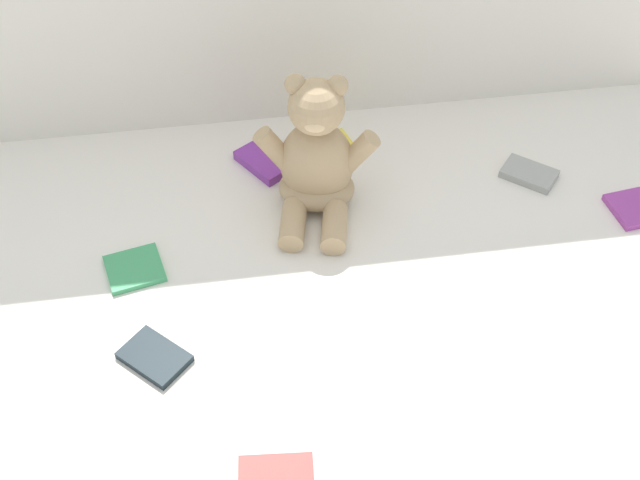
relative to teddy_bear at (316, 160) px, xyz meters
The scene contains 8 objects.
ground_plane 0.15m from the teddy_bear, 108.70° to the right, with size 3.20×3.20×0.00m, color silver.
teddy_bear is the anchor object (origin of this frame).
book_case_0 0.38m from the teddy_bear, 159.52° to the right, with size 0.09×0.10×0.01m, color #3C9B60.
book_case_1 0.61m from the teddy_bear, 10.91° to the right, with size 0.08×0.09×0.01m, color #993A96.
book_case_2 0.18m from the teddy_bear, 126.19° to the left, with size 0.07×0.11×0.02m, color purple.
book_case_3 0.19m from the teddy_bear, 77.15° to the left, with size 0.08×0.13×0.01m, color yellow.
book_case_4 0.44m from the teddy_bear, ahead, with size 0.07×0.10×0.02m, color #999A96.
book_case_6 0.46m from the teddy_bear, 133.62° to the right, with size 0.07×0.11×0.01m, color black.
Camera 1 is at (-0.13, -1.07, 1.13)m, focal length 47.34 mm.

